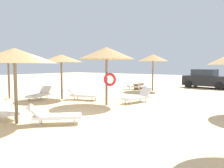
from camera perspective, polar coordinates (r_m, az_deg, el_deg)
The scene contains 14 objects.
ground_plane at distance 9.03m, azimuth -11.57°, elevation -8.92°, with size 80.00×80.00×0.00m, color beige.
parasol_2 at distance 15.71m, azimuth -24.67°, elevation 5.88°, with size 2.63×2.63×2.84m.
parasol_3 at distance 14.46m, azimuth -12.65°, elevation 6.26°, with size 2.71×2.71×2.77m.
parasol_4 at distance 18.79m, azimuth 10.26°, elevation 6.46°, with size 2.53×2.53×2.98m.
parasol_5 at distance 8.80m, azimuth -23.30°, elevation 6.52°, with size 2.96×2.96×2.73m.
parasol_7 at distance 11.94m, azimuth -1.40°, elevation 7.65°, with size 2.96×2.96×3.06m.
lounger_2 at distance 14.66m, azimuth -17.72°, elevation -2.47°, with size 1.24×1.97×0.78m.
lounger_3 at distance 13.92m, azimuth -7.36°, elevation -2.69°, with size 2.00×1.17×0.71m.
lounger_4 at distance 19.56m, azimuth 5.76°, elevation -0.49°, with size 1.92×1.55×0.76m.
lounger_5 at distance 8.50m, azimuth -14.45°, elevation -7.65°, with size 1.79×1.78×0.72m.
lounger_6 at distance 10.21m, azimuth -25.84°, elevation -5.86°, with size 1.94×0.95×0.78m.
lounger_7 at distance 12.95m, azimuth 6.40°, elevation -3.20°, with size 1.07×1.95×0.80m.
bench_0 at distance 19.95m, azimuth 6.76°, elevation -0.32°, with size 0.55×1.53×0.49m.
parked_car at distance 22.60m, azimuth 22.57°, elevation 1.16°, with size 4.14×2.28×1.72m.
Camera 1 is at (6.56, -5.83, 2.13)m, focal length 36.39 mm.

